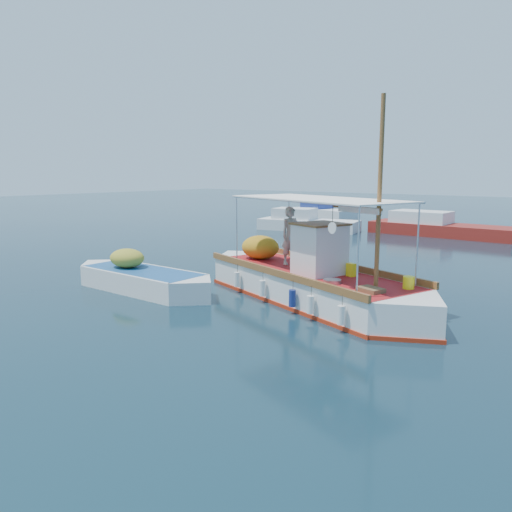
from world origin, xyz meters
The scene contains 6 objects.
ground centered at (0.00, 0.00, 0.00)m, with size 160.00×160.00×0.00m, color black.
fishing_caique centered at (0.36, 0.72, 0.58)m, with size 10.18×5.26×6.55m.
dinghy centered at (-5.12, -1.87, 0.35)m, with size 6.79×1.92×1.66m.
bg_boat_nw centered at (-10.55, 17.78, 0.49)m, with size 7.64×3.86×1.80m.
bg_boat_n centered at (-1.92, 20.72, 0.49)m, with size 9.52×3.09×1.80m.
bg_boat_far_w centered at (-15.14, 27.95, 0.49)m, with size 7.17×4.36×1.80m.
Camera 1 is at (9.13, -13.30, 4.26)m, focal length 35.00 mm.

